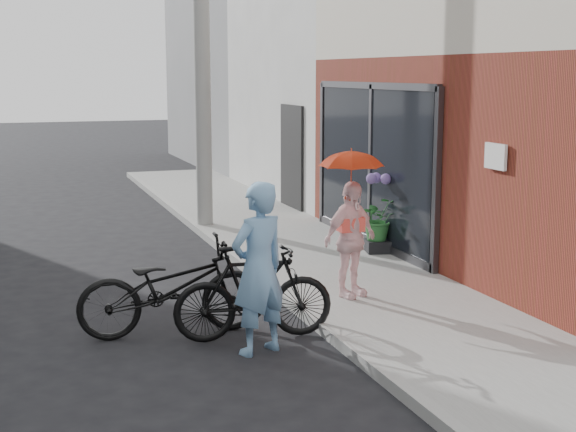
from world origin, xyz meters
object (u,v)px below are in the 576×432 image
bike_right (254,293)px  planter (378,246)px  bike_left (171,288)px  officer (258,269)px  kimono_woman (350,239)px  utility_pole (202,29)px

bike_right → planter: 4.02m
bike_left → officer: bearing=-136.2°
kimono_woman → planter: size_ratio=4.02×
planter → bike_left: bearing=-146.1°
bike_right → planter: size_ratio=4.85×
utility_pole → bike_left: utility_pole is taller
utility_pole → bike_left: size_ratio=3.53×
bike_left → planter: bearing=-52.3°
kimono_woman → bike_right: bearing=-174.3°
utility_pole → planter: (1.90, -3.09, -3.29)m
officer → bike_left: size_ratio=0.88×
bike_left → bike_right: (0.78, -0.43, -0.01)m
officer → kimono_woman: size_ratio=1.24×
bike_left → planter: size_ratio=5.71×
bike_right → kimono_woman: (1.45, 0.78, 0.31)m
officer → bike_right: (0.07, 0.42, -0.36)m
kimono_woman → planter: kimono_woman is taller
utility_pole → kimono_woman: 5.83m
officer → kimono_woman: 1.94m
bike_left → bike_right: bike_left is taller
bike_right → kimono_woman: 1.67m
bike_left → planter: 4.35m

